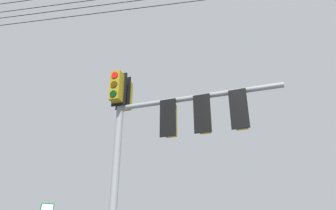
% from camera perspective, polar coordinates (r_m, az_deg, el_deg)
% --- Properties ---
extents(signal_mast_assembly, '(3.86, 3.38, 6.40)m').
position_cam_1_polar(signal_mast_assembly, '(8.10, -2.18, -4.39)').
color(signal_mast_assembly, gray).
rests_on(signal_mast_assembly, ground).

